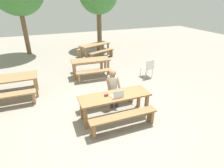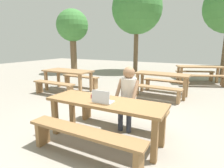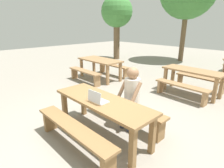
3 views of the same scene
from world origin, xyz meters
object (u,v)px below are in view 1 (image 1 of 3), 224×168
(plastic_chair, at_px, (148,68))
(picnic_table_distant, at_px, (91,62))
(picnic_table_front, at_px, (115,98))
(picnic_table_rear, at_px, (11,80))
(small_pouch, at_px, (106,95))
(picnic_table_mid, at_px, (95,46))
(laptop, at_px, (117,95))
(person_seated, at_px, (113,85))

(plastic_chair, distance_m, picnic_table_distant, 2.63)
(picnic_table_front, relative_size, picnic_table_distant, 1.21)
(picnic_table_rear, distance_m, picnic_table_distant, 3.35)
(plastic_chair, distance_m, picnic_table_rear, 5.58)
(small_pouch, height_order, picnic_table_distant, small_pouch)
(picnic_table_front, height_order, picnic_table_mid, picnic_table_mid)
(laptop, height_order, plastic_chair, laptop)
(picnic_table_mid, relative_size, picnic_table_distant, 1.15)
(picnic_table_mid, bearing_deg, picnic_table_distant, -133.10)
(person_seated, relative_size, picnic_table_mid, 0.63)
(small_pouch, height_order, picnic_table_rear, small_pouch)
(person_seated, bearing_deg, picnic_table_rear, 149.50)
(laptop, distance_m, picnic_table_mid, 6.47)
(laptop, bearing_deg, picnic_table_front, -79.45)
(picnic_table_front, relative_size, picnic_table_rear, 1.17)
(picnic_table_front, bearing_deg, picnic_table_mid, 78.85)
(picnic_table_front, height_order, picnic_table_rear, picnic_table_rear)
(picnic_table_rear, bearing_deg, person_seated, -29.80)
(person_seated, height_order, plastic_chair, person_seated)
(person_seated, bearing_deg, laptop, -101.29)
(small_pouch, relative_size, picnic_table_distant, 0.06)
(small_pouch, distance_m, person_seated, 0.71)
(picnic_table_distant, bearing_deg, picnic_table_mid, 71.86)
(picnic_table_front, xyz_separation_m, laptop, (0.03, -0.13, 0.17))
(picnic_table_front, xyz_separation_m, picnic_table_distant, (0.20, 3.45, 0.00))
(picnic_table_distant, bearing_deg, picnic_table_front, -91.09)
(laptop, xyz_separation_m, small_pouch, (-0.28, 0.18, -0.02))
(person_seated, bearing_deg, picnic_table_distant, 89.57)
(person_seated, xyz_separation_m, picnic_table_mid, (1.05, 5.61, -0.12))
(picnic_table_rear, bearing_deg, plastic_chair, -1.18)
(picnic_table_mid, bearing_deg, small_pouch, -126.22)
(plastic_chair, bearing_deg, picnic_table_front, 37.75)
(plastic_chair, relative_size, picnic_table_distant, 0.47)
(picnic_table_front, relative_size, laptop, 6.33)
(picnic_table_front, distance_m, small_pouch, 0.29)
(laptop, height_order, picnic_table_distant, laptop)
(picnic_table_front, distance_m, person_seated, 0.65)
(small_pouch, distance_m, picnic_table_distant, 3.44)
(person_seated, distance_m, picnic_table_mid, 5.71)
(small_pouch, distance_m, picnic_table_mid, 6.35)
(picnic_table_front, distance_m, picnic_table_mid, 6.34)
(person_seated, height_order, picnic_table_rear, person_seated)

